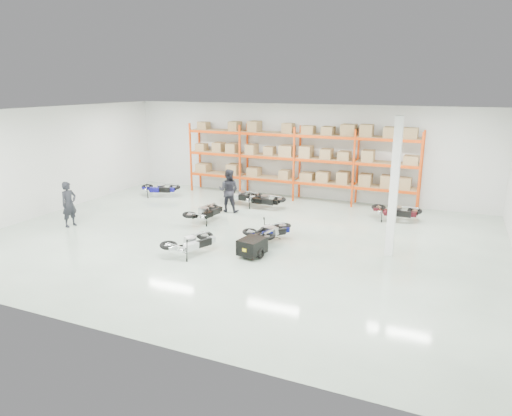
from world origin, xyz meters
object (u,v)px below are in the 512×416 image
at_px(moto_touring_right, 270,228).
at_px(moto_back_a, 160,186).
at_px(moto_blue_centre, 269,228).
at_px(moto_black_far_left, 205,209).
at_px(moto_back_b, 240,193).
at_px(person_left, 69,204).
at_px(moto_back_c, 263,197).
at_px(moto_silver_left, 191,239).
at_px(moto_back_d, 396,208).
at_px(trailer, 252,246).
at_px(person_back, 229,191).

height_order(moto_touring_right, moto_back_a, moto_back_a).
relative_size(moto_blue_centre, moto_black_far_left, 0.92).
relative_size(moto_back_b, person_left, 0.98).
relative_size(moto_back_b, moto_back_c, 1.03).
bearing_deg(moto_blue_centre, moto_silver_left, 86.04).
distance_m(moto_back_b, moto_back_d, 6.96).
bearing_deg(trailer, moto_back_a, 153.27).
bearing_deg(person_back, moto_back_d, -175.56).
relative_size(moto_black_far_left, moto_back_b, 0.98).
distance_m(moto_black_far_left, person_left, 5.27).
distance_m(moto_silver_left, moto_back_c, 6.27).
distance_m(moto_silver_left, moto_touring_right, 2.92).
xyz_separation_m(moto_blue_centre, trailer, (0.08, -1.63, -0.13)).
height_order(moto_touring_right, person_back, person_back).
height_order(moto_touring_right, moto_back_c, moto_back_c).
bearing_deg(trailer, moto_blue_centre, 103.21).
bearing_deg(moto_back_d, moto_back_a, 91.36).
height_order(moto_black_far_left, moto_touring_right, moto_black_far_left).
relative_size(moto_back_a, person_back, 0.90).
distance_m(moto_silver_left, moto_back_b, 6.63).
relative_size(moto_back_d, person_back, 0.92).
height_order(trailer, moto_back_c, moto_back_c).
bearing_deg(moto_back_b, person_back, -172.54).
relative_size(moto_silver_left, moto_back_c, 1.01).
relative_size(moto_silver_left, person_back, 0.91).
height_order(moto_silver_left, moto_back_a, moto_silver_left).
distance_m(moto_back_b, moto_back_c, 1.27).
bearing_deg(trailer, moto_silver_left, -152.47).
relative_size(moto_black_far_left, moto_back_d, 0.99).
height_order(moto_back_c, moto_back_d, moto_back_d).
height_order(moto_back_a, person_back, person_back).
relative_size(moto_back_c, person_left, 0.95).
height_order(moto_back_d, person_back, person_back).
bearing_deg(moto_back_a, person_back, -121.58).
xyz_separation_m(moto_blue_centre, person_left, (-7.80, -1.45, 0.41)).
bearing_deg(moto_touring_right, moto_silver_left, -127.29).
bearing_deg(trailer, person_left, -170.99).
xyz_separation_m(trailer, moto_back_a, (-7.55, 5.70, 0.16)).
bearing_deg(person_left, moto_back_d, -54.83).
xyz_separation_m(moto_back_a, moto_back_d, (11.30, 0.31, 0.01)).
xyz_separation_m(moto_touring_right, person_left, (-7.88, -1.42, 0.39)).
bearing_deg(moto_back_d, moto_back_c, 93.15).
distance_m(trailer, moto_back_c, 6.01).
xyz_separation_m(moto_silver_left, moto_back_c, (-0.04, 6.27, -0.00)).
bearing_deg(moto_back_b, moto_back_d, -85.09).
height_order(moto_back_c, person_left, person_left).
height_order(moto_blue_centre, moto_touring_right, moto_touring_right).
distance_m(moto_blue_centre, moto_back_d, 5.82).
bearing_deg(person_back, moto_black_far_left, 76.49).
height_order(moto_silver_left, moto_back_b, moto_back_b).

